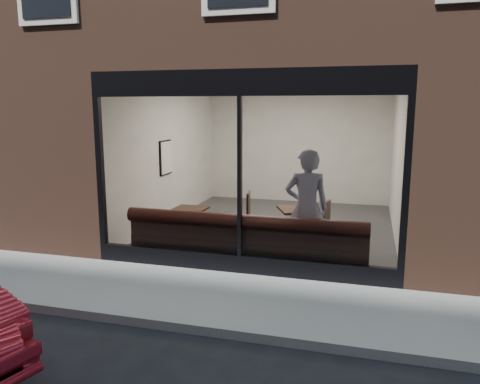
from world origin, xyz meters
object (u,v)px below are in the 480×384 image
(cafe_table_right, at_px, (299,210))
(cafe_chair_left, at_px, (239,226))
(banquette, at_px, (246,252))
(cafe_chair_right, at_px, (315,238))
(cafe_table_left, at_px, (190,209))
(person, at_px, (306,208))

(cafe_table_right, distance_m, cafe_chair_left, 1.42)
(banquette, xyz_separation_m, cafe_chair_left, (-0.57, 1.60, 0.01))
(banquette, height_order, cafe_chair_right, banquette)
(banquette, xyz_separation_m, cafe_table_left, (-1.29, 0.70, 0.52))
(cafe_table_right, xyz_separation_m, cafe_chair_left, (-1.27, 0.39, -0.50))
(person, xyz_separation_m, cafe_table_left, (-2.25, 0.41, -0.25))
(banquette, height_order, cafe_table_left, cafe_table_left)
(person, height_order, cafe_chair_right, person)
(banquette, height_order, person, person)
(cafe_chair_left, height_order, cafe_chair_right, cafe_chair_left)
(banquette, xyz_separation_m, cafe_table_right, (0.70, 1.21, 0.52))
(person, distance_m, cafe_chair_left, 2.15)
(cafe_chair_left, bearing_deg, banquette, 100.46)
(person, height_order, cafe_table_right, person)
(cafe_table_right, distance_m, cafe_chair_right, 0.61)
(cafe_chair_left, bearing_deg, person, 130.14)
(person, xyz_separation_m, cafe_chair_left, (-1.53, 1.32, -0.75))
(banquette, bearing_deg, person, 16.61)
(cafe_table_right, bearing_deg, cafe_table_left, -165.51)
(cafe_table_left, xyz_separation_m, cafe_chair_right, (2.32, 0.42, -0.50))
(cafe_table_left, height_order, cafe_chair_right, cafe_table_left)
(banquette, relative_size, cafe_chair_left, 8.63)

